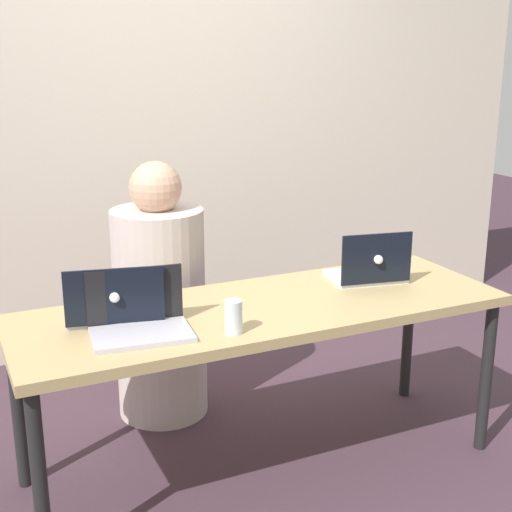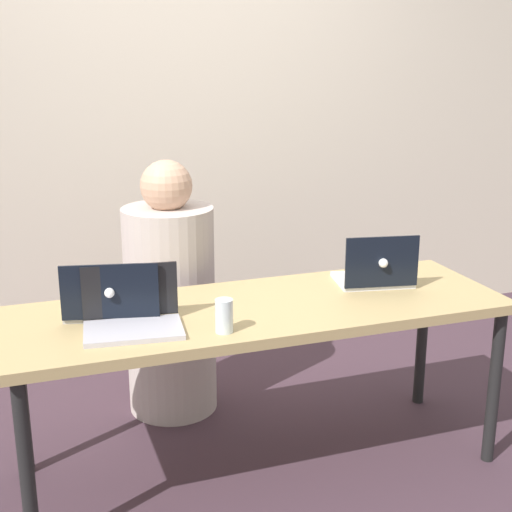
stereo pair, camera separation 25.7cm
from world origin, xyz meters
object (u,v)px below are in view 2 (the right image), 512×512
Objects in this scene: person_at_center at (170,302)px; laptop_front_left at (132,316)px; laptop_back_left at (112,303)px; laptop_back_right at (375,274)px; water_glass_left at (224,318)px.

laptop_front_left is at bearing 67.25° from person_at_center.
laptop_front_left is (-0.29, -0.70, 0.22)m from person_at_center.
person_at_center reaches higher than laptop_back_left.
person_at_center is 3.07× the size of laptop_back_left.
person_at_center is at bearing -25.63° from laptop_back_right.
laptop_back_right is 2.87× the size of water_glass_left.
laptop_back_left is at bearing 139.96° from water_glass_left.
laptop_back_right is at bearing 14.70° from laptop_front_left.
person_at_center is 3.46× the size of laptop_back_right.
laptop_front_left is 0.94× the size of laptop_back_left.
laptop_back_right is at bearing -167.96° from laptop_back_left.
water_glass_left is (0.01, -0.83, 0.23)m from person_at_center.
laptop_front_left is 3.03× the size of water_glass_left.
person_at_center is 0.96m from laptop_back_right.
laptop_front_left is at bearing 155.45° from water_glass_left.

